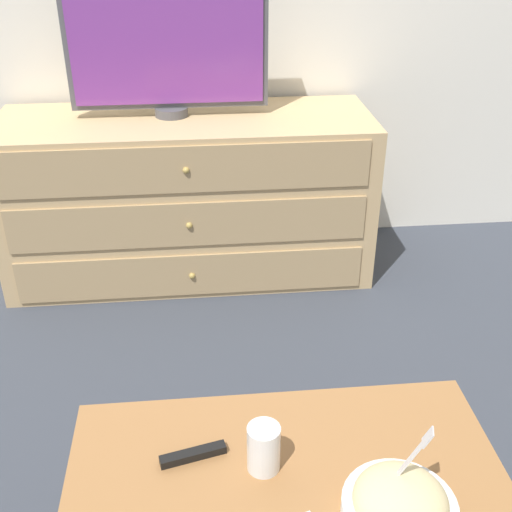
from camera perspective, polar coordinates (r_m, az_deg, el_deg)
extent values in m
plane|color=#383D47|center=(3.05, -7.96, 1.67)|extent=(12.00, 12.00, 0.00)
cube|color=tan|center=(2.65, -6.00, 5.27)|extent=(1.46, 0.51, 0.66)
cube|color=tan|center=(2.52, -5.70, -1.70)|extent=(1.34, 0.01, 0.18)
sphere|color=tan|center=(2.52, -5.70, -1.77)|extent=(0.02, 0.02, 0.02)
cube|color=tan|center=(2.41, -5.96, 2.78)|extent=(1.34, 0.01, 0.18)
sphere|color=tan|center=(2.41, -5.96, 2.71)|extent=(0.02, 0.02, 0.02)
cube|color=tan|center=(2.32, -6.24, 7.63)|extent=(1.34, 0.01, 0.18)
sphere|color=tan|center=(2.32, -6.24, 7.57)|extent=(0.02, 0.02, 0.02)
cylinder|color=#515156|center=(2.55, -7.53, 12.61)|extent=(0.13, 0.13, 0.03)
cube|color=#515156|center=(2.50, -7.95, 18.73)|extent=(0.74, 0.04, 0.52)
cube|color=#7A3893|center=(2.47, -7.97, 18.63)|extent=(0.70, 0.01, 0.48)
cube|color=#9E6B3D|center=(1.28, 3.18, -21.29)|extent=(0.86, 0.60, 0.02)
cylinder|color=brown|center=(1.63, -13.14, -19.44)|extent=(0.04, 0.04, 0.41)
cylinder|color=brown|center=(1.69, 15.39, -17.28)|extent=(0.04, 0.04, 0.41)
cylinder|color=silver|center=(1.27, 12.59, -21.14)|extent=(0.21, 0.21, 0.04)
ellipsoid|color=beige|center=(1.25, 12.71, -20.45)|extent=(0.17, 0.17, 0.08)
cube|color=silver|center=(1.22, 13.00, -17.79)|extent=(0.07, 0.03, 0.16)
cube|color=silver|center=(1.17, 15.03, -15.31)|extent=(0.02, 0.03, 0.03)
cylinder|color=beige|center=(1.30, 0.68, -17.28)|extent=(0.06, 0.06, 0.06)
cylinder|color=white|center=(1.29, 0.68, -16.69)|extent=(0.07, 0.07, 0.10)
cube|color=black|center=(1.34, -5.62, -17.16)|extent=(0.14, 0.05, 0.02)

